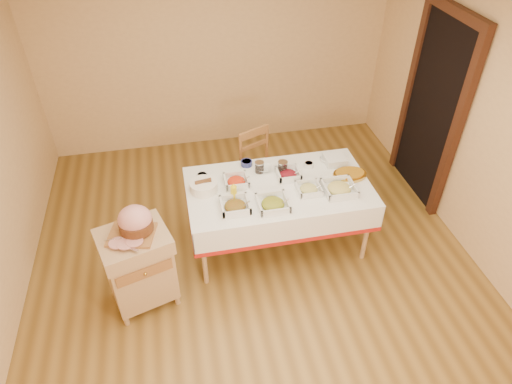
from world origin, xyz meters
The scene contains 23 objects.
room_shell centered at (0.00, 0.00, 1.30)m, with size 5.00×5.00×5.00m.
doorway centered at (2.20, 0.90, 1.11)m, with size 0.09×1.10×2.20m.
dining_table centered at (0.30, 0.30, 0.60)m, with size 1.82×1.02×0.76m.
butcher_cart centered at (-1.11, -0.21, 0.47)m, with size 0.71×0.64×0.83m.
dining_chair centered at (0.27, 0.98, 0.49)m, with size 0.55×0.54×0.95m.
ham_on_board centered at (-1.07, -0.17, 0.95)m, with size 0.40×0.39×0.27m.
serving_dish_a centered at (-0.18, 0.04, 0.80)m, with size 0.27×0.27×0.12m.
serving_dish_b centered at (0.17, 0.00, 0.80)m, with size 0.29×0.29×0.12m.
serving_dish_c centered at (0.57, 0.16, 0.79)m, with size 0.23×0.23×0.09m.
serving_dish_d centered at (0.86, 0.10, 0.80)m, with size 0.30×0.30×0.11m.
serving_dish_e centered at (-0.10, 0.42, 0.80)m, with size 0.25×0.24×0.11m.
serving_dish_f centered at (0.43, 0.43, 0.79)m, with size 0.24×0.23×0.11m.
small_bowl_left centered at (-0.43, 0.58, 0.79)m, with size 0.11×0.11×0.05m.
small_bowl_mid centered at (0.05, 0.72, 0.79)m, with size 0.12×0.12×0.05m.
small_bowl_right centered at (0.69, 0.56, 0.79)m, with size 0.10×0.10×0.05m.
bowl_white_imported centered at (0.21, 0.59, 0.78)m, with size 0.16×0.16×0.04m, color silver.
bowl_small_imported centered at (0.90, 0.62, 0.78)m, with size 0.14×0.14×0.04m, color silver.
preserve_jar_left centered at (0.16, 0.57, 0.81)m, with size 0.10×0.10×0.12m.
preserve_jar_right centered at (0.39, 0.52, 0.82)m, with size 0.10×0.10×0.13m.
mustard_bottle centered at (-0.17, 0.19, 0.84)m, with size 0.06×0.06×0.19m.
bread_basket centered at (-0.43, 0.38, 0.81)m, with size 0.27×0.27×0.12m.
plate_stack centered at (0.98, 0.58, 0.80)m, with size 0.22×0.22×0.08m.
brass_platter centered at (1.05, 0.32, 0.78)m, with size 0.35×0.25×0.05m.
Camera 1 is at (-0.64, -3.15, 3.53)m, focal length 32.00 mm.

